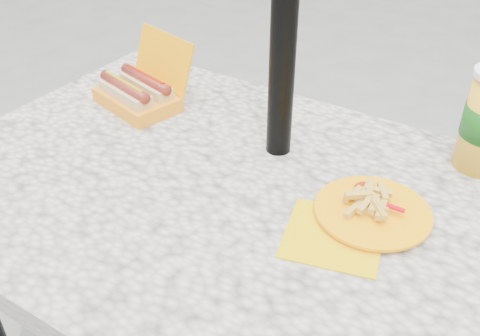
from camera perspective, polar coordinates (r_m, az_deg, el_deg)
The scene contains 3 objects.
picnic_table at distance 1.06m, azimuth -0.39°, elevation -6.92°, with size 1.20×0.80×0.75m.
hotdog_box at distance 1.27m, azimuth -10.75°, elevation 7.98°, with size 0.23×0.21×0.15m.
fries_plate at distance 0.95m, azimuth 13.59°, elevation -4.57°, with size 0.23×0.28×0.04m.
Camera 1 is at (0.43, -0.66, 1.35)m, focal length 40.00 mm.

